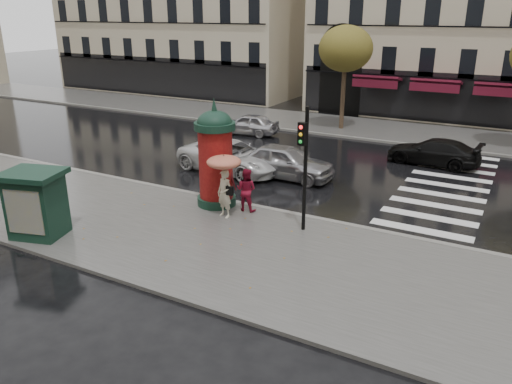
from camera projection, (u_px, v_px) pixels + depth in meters
The scene contains 17 objects.
ground at pixel (220, 238), 17.32m from camera, with size 160.00×160.00×0.00m, color black.
near_sidewalk at pixel (212, 241), 16.89m from camera, with size 90.00×7.00×0.12m, color #474744.
far_sidewalk at pixel (375, 129), 32.96m from camera, with size 90.00×6.00×0.12m, color #474744.
near_kerb at pixel (261, 208), 19.77m from camera, with size 90.00×0.25×0.14m, color slate.
far_kerb at pixel (361, 139), 30.49m from camera, with size 90.00×0.25×0.14m, color slate.
zebra_crossing at pixel (446, 185), 22.52m from camera, with size 3.60×11.75×0.01m, color silver.
tree_far_left at pixel (346, 49), 31.30m from camera, with size 3.40×3.40×6.64m.
woman_umbrella at pixel (224, 176), 18.25m from camera, with size 1.27×1.27×2.44m.
woman_red at pixel (246, 190), 19.11m from camera, with size 0.82×0.64×1.68m, color maroon.
man_burgundy at pixel (224, 182), 19.52m from camera, with size 0.97×0.63×1.98m, color #490E11.
morris_column at pixel (215, 155), 19.32m from camera, with size 1.58×1.58×4.26m.
traffic_light at pixel (304, 158), 16.73m from camera, with size 0.30×0.42×4.37m.
newsstand at pixel (36, 203), 16.84m from camera, with size 2.28×2.08×2.30m.
car_silver at pixel (285, 161), 23.33m from camera, with size 1.87×4.64×1.58m, color #A3A2A7.
car_white at pixel (231, 157), 24.23m from camera, with size 2.50×5.41×1.50m, color silver.
car_black at pixel (433, 152), 25.39m from camera, with size 1.86×4.58×1.33m, color black.
car_far_silver at pixel (248, 124), 31.62m from camera, with size 1.57×3.91×1.33m, color silver.
Camera 1 is at (8.67, -13.20, 7.40)m, focal length 35.00 mm.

